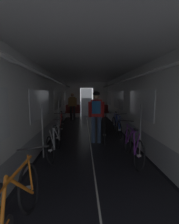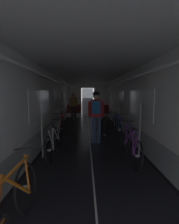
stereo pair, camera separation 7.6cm
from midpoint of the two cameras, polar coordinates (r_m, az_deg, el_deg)
The scene contains 12 objects.
ground_plane at distance 2.45m, azimuth 3.87°, elevation -35.62°, with size 60.00×60.00×0.00m, color black.
train_car_shell at distance 5.41m, azimuth 0.48°, elevation 7.25°, with size 3.14×12.34×2.57m.
bench_seat_far_left at distance 9.96m, azimuth -5.58°, elevation 0.50°, with size 0.98×0.51×0.95m.
bench_seat_far_right at distance 9.99m, azimuth 4.76°, elevation 0.52°, with size 0.98×0.51×0.95m.
bicycle_purple at distance 4.02m, azimuth 15.68°, elevation -11.92°, with size 0.44×1.69×0.95m.
bicycle_silver at distance 4.31m, azimuth -12.57°, elevation -10.58°, with size 0.44×1.69×0.96m.
bicycle_blue at distance 6.27m, azimuth 10.42°, elevation -5.01°, with size 0.44×1.69×0.95m.
bicycle_red at distance 6.44m, azimuth -9.80°, elevation -4.68°, with size 0.44×1.69×0.95m.
bicycle_orange at distance 2.18m, azimuth -27.07°, elevation -29.82°, with size 0.44×1.69×0.96m.
person_cyclist_aisle at distance 5.10m, azimuth 2.86°, elevation 0.22°, with size 0.54×0.41×1.73m.
bicycle_black_in_aisle at distance 5.51m, azimuth 6.03°, elevation -6.57°, with size 0.46×1.68×0.94m.
person_standing_near_bench at distance 9.55m, azimuth -5.76°, elevation 2.68°, with size 0.53×0.23×1.69m.
Camera 2 is at (-0.14, -1.80, 1.65)m, focal length 24.75 mm.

